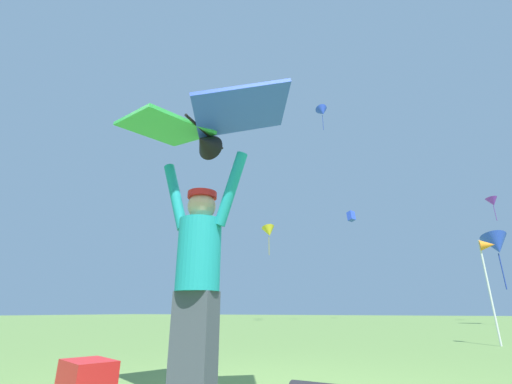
# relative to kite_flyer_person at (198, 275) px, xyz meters

# --- Properties ---
(kite_flyer_person) EXTENTS (0.81, 0.36, 1.92)m
(kite_flyer_person) POSITION_rel_kite_flyer_person_xyz_m (0.00, 0.00, 0.00)
(kite_flyer_person) COLOR #424751
(kite_flyer_person) RESTS_ON ground
(held_stunt_kite) EXTENTS (1.73, 0.96, 0.39)m
(held_stunt_kite) POSITION_rel_kite_flyer_person_xyz_m (0.00, -0.07, 1.27)
(held_stunt_kite) COLOR black
(distant_kite_purple_far_center) EXTENTS (1.11, 1.08, 1.78)m
(distant_kite_purple_far_center) POSITION_rel_kite_flyer_person_xyz_m (6.77, 26.74, 7.28)
(distant_kite_purple_far_center) COLOR purple
(distant_kite_blue_high_left) EXTENTS (1.77, 1.89, 3.13)m
(distant_kite_blue_high_left) POSITION_rel_kite_flyer_person_xyz_m (5.29, 20.02, 3.15)
(distant_kite_blue_high_left) COLOR blue
(distant_kite_red_mid_left) EXTENTS (0.65, 0.65, 0.26)m
(distant_kite_red_mid_left) POSITION_rel_kite_flyer_person_xyz_m (-5.25, 15.75, 13.12)
(distant_kite_red_mid_left) COLOR red
(distant_kite_yellow_low_right) EXTENTS (1.42, 1.33, 2.56)m
(distant_kite_yellow_low_right) POSITION_rel_kite_flyer_person_xyz_m (-9.61, 23.37, 5.97)
(distant_kite_yellow_low_right) COLOR yellow
(distant_kite_blue_low_left) EXTENTS (1.40, 1.38, 2.16)m
(distant_kite_blue_low_left) POSITION_rel_kite_flyer_person_xyz_m (-3.85, 20.91, 14.48)
(distant_kite_blue_low_left) COLOR blue
(distant_kite_blue_overhead_distant) EXTENTS (0.87, 0.94, 1.05)m
(distant_kite_blue_overhead_distant) POSITION_rel_kite_flyer_person_xyz_m (-4.05, 30.49, 8.37)
(distant_kite_blue_overhead_distant) COLOR blue
(cooler_box) EXTENTS (0.56, 0.46, 0.30)m
(cooler_box) POSITION_rel_kite_flyer_person_xyz_m (-1.00, -0.05, -0.79)
(cooler_box) COLOR red
(cooler_box) RESTS_ON ground
(marker_flag) EXTENTS (0.30, 0.24, 2.17)m
(marker_flag) POSITION_rel_kite_flyer_person_xyz_m (2.88, 6.75, 0.94)
(marker_flag) COLOR silver
(marker_flag) RESTS_ON ground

